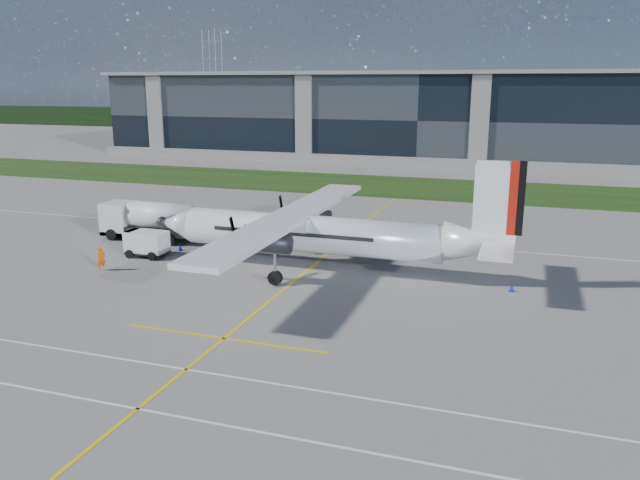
# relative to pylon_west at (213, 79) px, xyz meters

# --- Properties ---
(ground) EXTENTS (400.00, 400.00, 0.00)m
(ground) POSITION_rel_pylon_west_xyz_m (80.00, -110.00, -15.00)
(ground) COLOR slate
(ground) RESTS_ON ground
(grass_strip) EXTENTS (400.00, 18.00, 0.04)m
(grass_strip) POSITION_rel_pylon_west_xyz_m (80.00, -102.00, -14.98)
(grass_strip) COLOR #17330D
(grass_strip) RESTS_ON ground
(terminal_building) EXTENTS (120.00, 20.00, 15.00)m
(terminal_building) POSITION_rel_pylon_west_xyz_m (80.00, -70.00, -7.50)
(terminal_building) COLOR black
(terminal_building) RESTS_ON ground
(tree_line) EXTENTS (400.00, 6.00, 6.00)m
(tree_line) POSITION_rel_pylon_west_xyz_m (80.00, -10.00, -12.00)
(tree_line) COLOR black
(tree_line) RESTS_ON ground
(pylon_west) EXTENTS (9.00, 4.60, 30.00)m
(pylon_west) POSITION_rel_pylon_west_xyz_m (0.00, 0.00, 0.00)
(pylon_west) COLOR gray
(pylon_west) RESTS_ON ground
(yellow_taxiway_centerline) EXTENTS (0.20, 70.00, 0.01)m
(yellow_taxiway_centerline) POSITION_rel_pylon_west_xyz_m (83.00, -140.00, -14.99)
(yellow_taxiway_centerline) COLOR yellow
(yellow_taxiway_centerline) RESTS_ON ground
(white_lane_line) EXTENTS (90.00, 0.15, 0.01)m
(white_lane_line) POSITION_rel_pylon_west_xyz_m (80.00, -164.00, -14.99)
(white_lane_line) COLOR white
(white_lane_line) RESTS_ON ground
(turboprop_aircraft) EXTENTS (27.81, 28.84, 8.65)m
(turboprop_aircraft) POSITION_rel_pylon_west_xyz_m (84.11, -141.97, -10.67)
(turboprop_aircraft) COLOR white
(turboprop_aircraft) RESTS_ON ground
(fuel_tanker_truck) EXTENTS (9.09, 2.95, 3.41)m
(fuel_tanker_truck) POSITION_rel_pylon_west_xyz_m (65.84, -138.04, -13.30)
(fuel_tanker_truck) COLOR silver
(fuel_tanker_truck) RESTS_ON ground
(baggage_tug) EXTENTS (3.44, 2.07, 2.07)m
(baggage_tug) POSITION_rel_pylon_west_xyz_m (69.50, -142.93, -13.97)
(baggage_tug) COLOR silver
(baggage_tug) RESTS_ON ground
(ground_crew_person) EXTENTS (0.88, 1.00, 2.04)m
(ground_crew_person) POSITION_rel_pylon_west_xyz_m (68.44, -147.28, -13.98)
(ground_crew_person) COLOR #F25907
(ground_crew_person) RESTS_ON ground
(safety_cone_tail) EXTENTS (0.36, 0.36, 0.50)m
(safety_cone_tail) POSITION_rel_pylon_west_xyz_m (97.60, -142.70, -14.75)
(safety_cone_tail) COLOR #0B12C3
(safety_cone_tail) RESTS_ON ground
(safety_cone_nose_stbd) EXTENTS (0.36, 0.36, 0.50)m
(safety_cone_nose_stbd) POSITION_rel_pylon_west_xyz_m (71.05, -140.54, -14.75)
(safety_cone_nose_stbd) COLOR #0B12C3
(safety_cone_nose_stbd) RESTS_ON ground
(safety_cone_fwd) EXTENTS (0.36, 0.36, 0.50)m
(safety_cone_fwd) POSITION_rel_pylon_west_xyz_m (68.87, -141.79, -14.75)
(safety_cone_fwd) COLOR #0B12C3
(safety_cone_fwd) RESTS_ON ground
(safety_cone_stbdwing) EXTENTS (0.36, 0.36, 0.50)m
(safety_cone_stbdwing) POSITION_rel_pylon_west_xyz_m (81.51, -126.88, -14.75)
(safety_cone_stbdwing) COLOR #0B12C3
(safety_cone_stbdwing) RESTS_ON ground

